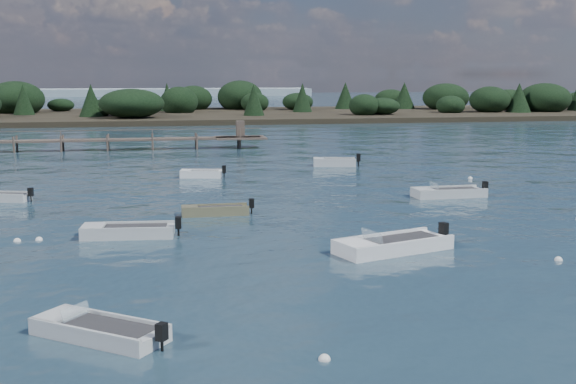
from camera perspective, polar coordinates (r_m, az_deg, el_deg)
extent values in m
plane|color=#172A37|center=(84.21, -7.50, 4.25)|extent=(400.00, 400.00, 0.00)
cube|color=#ADB2B4|center=(21.22, -14.66, -10.87)|extent=(3.99, 3.54, 0.60)
cube|color=#ADB2B4|center=(22.07, -17.64, -9.25)|extent=(1.54, 1.61, 0.12)
cube|color=#29282B|center=(20.92, -14.03, -10.31)|extent=(2.82, 2.55, 0.10)
cube|color=#ADB2B4|center=(20.63, -15.95, -10.48)|extent=(3.17, 2.47, 0.12)
cube|color=#ADB2B4|center=(21.58, -13.50, -9.49)|extent=(3.17, 2.47, 0.12)
cube|color=black|center=(19.77, -9.95, -10.82)|extent=(0.37, 0.38, 0.47)
cylinder|color=black|center=(19.91, -9.92, -11.93)|extent=(0.12, 0.12, 0.47)
cube|color=silver|center=(21.59, -16.46, -9.04)|extent=(0.74, 0.91, 0.36)
cube|color=#736E4D|center=(37.99, -5.78, -1.68)|extent=(3.47, 1.07, 0.62)
cube|color=#736E4D|center=(37.83, -7.77, -1.21)|extent=(0.83, 0.96, 0.12)
cube|color=#29282B|center=(37.96, -5.37, -1.23)|extent=(2.36, 0.86, 0.11)
cube|color=#736E4D|center=(37.45, -5.72, -1.27)|extent=(3.47, 0.11, 0.12)
cube|color=#736E4D|center=(38.39, -5.85, -1.02)|extent=(3.47, 0.11, 0.12)
cube|color=black|center=(38.11, -2.90, -0.89)|extent=(0.25, 0.30, 0.49)
cylinder|color=black|center=(38.19, -2.89, -1.52)|extent=(0.09, 0.09, 0.49)
cube|color=#ADB2B4|center=(45.06, -21.49, -0.56)|extent=(3.03, 1.90, 0.62)
cube|color=#29282B|center=(44.91, -21.25, -0.20)|extent=(2.10, 1.42, 0.11)
cube|color=#ADB2B4|center=(44.55, -21.82, -0.21)|extent=(2.74, 0.90, 0.12)
cube|color=#ADB2B4|center=(45.46, -21.22, 0.00)|extent=(2.74, 0.90, 0.12)
cube|color=black|center=(44.28, -19.67, 0.00)|extent=(0.32, 0.36, 0.48)
cylinder|color=black|center=(44.35, -19.64, -0.54)|extent=(0.11, 0.11, 0.48)
cube|color=#ADB2B4|center=(33.55, -12.50, -3.31)|extent=(4.22, 1.93, 0.68)
cube|color=#ADB2B4|center=(33.70, -15.15, -2.66)|extent=(1.11, 1.49, 0.14)
cube|color=#29282B|center=(33.45, -11.97, -2.77)|extent=(2.89, 1.50, 0.12)
cube|color=#ADB2B4|center=(32.77, -12.68, -2.90)|extent=(4.08, 0.50, 0.14)
cube|color=#ADB2B4|center=(34.17, -12.38, -2.39)|extent=(4.08, 0.50, 0.14)
cube|color=black|center=(33.24, -8.66, -2.40)|extent=(0.30, 0.36, 0.54)
cylinder|color=black|center=(33.34, -8.64, -3.19)|extent=(0.11, 0.11, 0.54)
cube|color=#ADB2B4|center=(44.46, 12.58, -0.24)|extent=(4.34, 1.73, 0.67)
cube|color=#ADB2B4|center=(43.74, 10.65, 0.19)|extent=(1.07, 1.49, 0.13)
cube|color=#29282B|center=(44.55, 13.00, 0.17)|extent=(2.96, 1.37, 0.11)
cube|color=#ADB2B4|center=(43.72, 13.01, 0.10)|extent=(4.30, 0.22, 0.13)
cube|color=#ADB2B4|center=(45.07, 12.20, 0.40)|extent=(4.30, 0.22, 0.13)
cube|color=black|center=(45.41, 15.31, 0.49)|extent=(0.28, 0.33, 0.53)
cylinder|color=black|center=(45.48, 15.29, -0.08)|extent=(0.10, 0.10, 0.53)
cube|color=silver|center=(43.97, 11.49, 0.51)|extent=(0.18, 1.17, 0.40)
cube|color=silver|center=(51.83, -6.89, 1.25)|extent=(3.05, 1.69, 0.67)
cube|color=silver|center=(51.93, -8.10, 1.68)|extent=(0.88, 1.15, 0.13)
cube|color=#29282B|center=(51.76, -6.64, 1.60)|extent=(2.10, 1.28, 0.12)
cube|color=silver|center=(51.27, -6.97, 1.60)|extent=(2.85, 0.67, 0.13)
cube|color=silver|center=(52.29, -6.83, 1.75)|extent=(2.85, 0.67, 0.13)
cube|color=black|center=(51.58, -5.08, 1.81)|extent=(0.33, 0.37, 0.53)
cylinder|color=black|center=(51.64, -5.07, 1.30)|extent=(0.11, 0.11, 0.53)
cube|color=#ADB2B4|center=(58.06, 3.69, 2.17)|extent=(3.55, 1.98, 0.78)
cube|color=#ADB2B4|center=(57.95, 2.44, 2.62)|extent=(1.03, 1.34, 0.16)
cube|color=#29282B|center=(58.03, 3.96, 2.53)|extent=(2.44, 1.50, 0.13)
cube|color=#ADB2B4|center=(57.41, 3.72, 2.55)|extent=(3.31, 0.80, 0.16)
cube|color=#ADB2B4|center=(58.61, 3.66, 2.69)|extent=(3.31, 0.80, 0.16)
cube|color=black|center=(58.12, 5.59, 2.74)|extent=(0.38, 0.43, 0.61)
cylinder|color=black|center=(58.19, 5.58, 2.22)|extent=(0.13, 0.13, 0.61)
cube|color=silver|center=(30.45, 8.30, -4.45)|extent=(5.32, 3.35, 0.73)
cube|color=silver|center=(29.26, 5.37, -4.10)|extent=(1.67, 1.97, 0.15)
cube|color=#29282B|center=(30.61, 8.91, -3.74)|extent=(3.69, 2.49, 0.12)
cube|color=silver|center=(29.69, 9.35, -3.99)|extent=(4.76, 1.69, 0.15)
cube|color=silver|center=(31.03, 7.34, -3.37)|extent=(4.76, 1.69, 0.15)
cube|color=black|center=(32.03, 12.19, -2.88)|extent=(0.39, 0.43, 0.57)
cylinder|color=black|center=(32.13, 12.16, -3.75)|extent=(0.13, 0.13, 0.57)
cube|color=silver|center=(29.66, 6.65, -3.45)|extent=(0.58, 1.33, 0.43)
sphere|color=silver|center=(19.13, 2.89, -13.11)|extent=(0.32, 0.32, 0.32)
sphere|color=silver|center=(30.62, 20.59, -5.08)|extent=(0.32, 0.32, 0.32)
sphere|color=silver|center=(33.94, -19.07, -3.63)|extent=(0.32, 0.32, 0.32)
sphere|color=silver|center=(52.00, -8.18, 1.14)|extent=(0.32, 0.32, 0.32)
sphere|color=silver|center=(34.02, -20.61, -3.69)|extent=(0.32, 0.32, 0.32)
sphere|color=silver|center=(52.48, 14.20, 1.02)|extent=(0.32, 0.32, 0.32)
cube|color=brown|center=(72.57, -3.78, 4.30)|extent=(5.00, 3.20, 0.18)
cube|color=brown|center=(72.50, -3.79, 5.01)|extent=(0.80, 0.80, 1.60)
cylinder|color=brown|center=(72.34, -20.84, 3.22)|extent=(0.20, 0.20, 2.20)
cylinder|color=brown|center=(74.02, -20.62, 3.36)|extent=(0.20, 0.20, 2.20)
cylinder|color=brown|center=(71.72, -17.48, 3.35)|extent=(0.20, 0.20, 2.20)
cylinder|color=brown|center=(73.41, -17.33, 3.49)|extent=(0.20, 0.20, 2.20)
cylinder|color=brown|center=(71.35, -14.07, 3.47)|extent=(0.20, 0.20, 2.20)
cylinder|color=brown|center=(73.05, -14.00, 3.60)|extent=(0.20, 0.20, 2.20)
cylinder|color=brown|center=(71.23, -10.64, 3.58)|extent=(0.20, 0.20, 2.20)
cylinder|color=brown|center=(72.94, -10.65, 3.71)|extent=(0.20, 0.20, 2.20)
cylinder|color=brown|center=(71.37, -7.21, 3.68)|extent=(0.20, 0.20, 2.20)
cylinder|color=brown|center=(73.07, -7.30, 3.81)|extent=(0.20, 0.20, 2.20)
cylinder|color=brown|center=(71.76, -3.80, 3.76)|extent=(0.20, 0.20, 2.20)
cylinder|color=brown|center=(73.45, -3.97, 3.89)|extent=(0.20, 0.20, 2.20)
cube|color=black|center=(127.51, 2.76, 6.00)|extent=(190.00, 40.00, 1.60)
ellipsoid|color=black|center=(127.38, 2.77, 7.26)|extent=(180.50, 36.00, 4.40)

